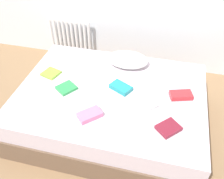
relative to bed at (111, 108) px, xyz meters
The scene contains 11 objects.
ground_plane 0.25m from the bed, ahead, with size 8.00×8.00×0.00m, color #93704C.
bed is the anchor object (origin of this frame).
radiator 1.53m from the bed, 128.01° to the left, with size 0.65×0.04×0.55m.
pillow 0.61m from the bed, 81.93° to the left, with size 0.49×0.33×0.14m, color white.
textbook_pink 0.50m from the bed, 104.33° to the right, with size 0.22×0.13×0.05m, color pink.
textbook_green 0.54m from the bed, behind, with size 0.18×0.17×0.03m, color green.
textbook_white 0.50m from the bed, 15.13° to the right, with size 0.18×0.12×0.03m, color white.
textbook_teal 0.30m from the bed, 30.27° to the left, with size 0.22×0.13×0.05m, color teal.
textbook_red 0.77m from the bed, ahead, with size 0.22×0.12×0.05m, color red.
textbook_maroon 0.78m from the bed, 30.96° to the right, with size 0.20×0.16×0.03m, color maroon.
textbook_lime 0.79m from the bed, behind, with size 0.18×0.17×0.02m, color #8CC638.
Camera 1 is at (0.49, -1.90, 2.23)m, focal length 39.80 mm.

